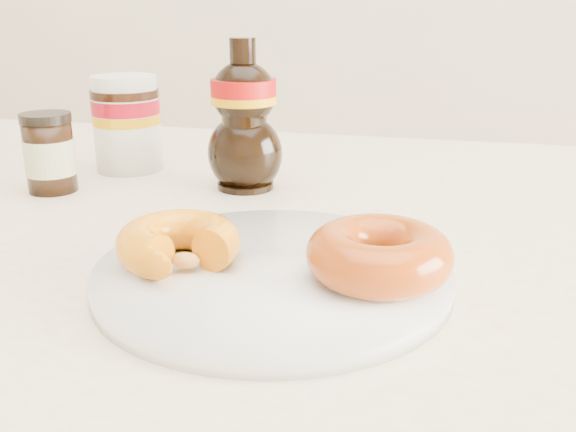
% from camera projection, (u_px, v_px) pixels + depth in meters
% --- Properties ---
extents(dining_table, '(1.40, 0.90, 0.75)m').
position_uv_depth(dining_table, '(226.00, 312.00, 0.61)').
color(dining_table, '#FFF2C2').
rests_on(dining_table, ground).
extents(plate, '(0.26, 0.26, 0.01)m').
position_uv_depth(plate, '(272.00, 273.00, 0.47)').
color(plate, white).
rests_on(plate, dining_table).
extents(donut_bitten, '(0.11, 0.11, 0.03)m').
position_uv_depth(donut_bitten, '(179.00, 243.00, 0.47)').
color(donut_bitten, orange).
rests_on(donut_bitten, plate).
extents(donut_whole, '(0.13, 0.13, 0.04)m').
position_uv_depth(donut_whole, '(379.00, 254.00, 0.44)').
color(donut_whole, '#923009').
rests_on(donut_whole, plate).
extents(nutella_jar, '(0.08, 0.08, 0.11)m').
position_uv_depth(nutella_jar, '(127.00, 120.00, 0.77)').
color(nutella_jar, white).
rests_on(nutella_jar, dining_table).
extents(syrup_bottle, '(0.09, 0.08, 0.16)m').
position_uv_depth(syrup_bottle, '(244.00, 115.00, 0.69)').
color(syrup_bottle, black).
rests_on(syrup_bottle, dining_table).
extents(dark_jar, '(0.05, 0.05, 0.09)m').
position_uv_depth(dark_jar, '(49.00, 154.00, 0.69)').
color(dark_jar, black).
rests_on(dark_jar, dining_table).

